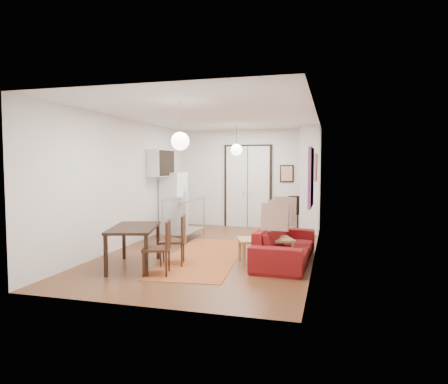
% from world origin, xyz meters
% --- Properties ---
extents(floor, '(7.00, 7.00, 0.00)m').
position_xyz_m(floor, '(0.00, 0.00, 0.00)').
color(floor, brown).
rests_on(floor, ground).
extents(ceiling, '(4.20, 7.00, 0.02)m').
position_xyz_m(ceiling, '(0.00, 0.00, 2.90)').
color(ceiling, white).
rests_on(ceiling, wall_back).
extents(wall_back, '(4.20, 0.02, 2.90)m').
position_xyz_m(wall_back, '(0.00, 3.50, 1.45)').
color(wall_back, silver).
rests_on(wall_back, floor).
extents(wall_front, '(4.20, 0.02, 2.90)m').
position_xyz_m(wall_front, '(0.00, -3.50, 1.45)').
color(wall_front, silver).
rests_on(wall_front, floor).
extents(wall_left, '(0.02, 7.00, 2.90)m').
position_xyz_m(wall_left, '(-2.10, 0.00, 1.45)').
color(wall_left, silver).
rests_on(wall_left, floor).
extents(wall_right, '(0.02, 7.00, 2.90)m').
position_xyz_m(wall_right, '(2.10, 0.00, 1.45)').
color(wall_right, silver).
rests_on(wall_right, floor).
extents(double_doors, '(1.44, 0.06, 2.50)m').
position_xyz_m(double_doors, '(0.00, 3.46, 1.20)').
color(double_doors, silver).
rests_on(double_doors, wall_back).
extents(stub_partition, '(0.50, 0.10, 2.90)m').
position_xyz_m(stub_partition, '(1.85, 2.55, 1.45)').
color(stub_partition, silver).
rests_on(stub_partition, floor).
extents(wall_cabinet, '(0.35, 1.00, 0.70)m').
position_xyz_m(wall_cabinet, '(-1.92, 1.50, 1.90)').
color(wall_cabinet, white).
rests_on(wall_cabinet, wall_left).
extents(painting_popart, '(0.05, 1.00, 1.00)m').
position_xyz_m(painting_popart, '(2.08, -1.25, 1.65)').
color(painting_popart, red).
rests_on(painting_popart, wall_right).
extents(painting_abstract, '(0.05, 0.50, 0.60)m').
position_xyz_m(painting_abstract, '(2.08, 0.80, 1.80)').
color(painting_abstract, beige).
rests_on(painting_abstract, wall_right).
extents(poster_back, '(0.40, 0.03, 0.50)m').
position_xyz_m(poster_back, '(1.15, 3.47, 1.60)').
color(poster_back, red).
rests_on(poster_back, wall_back).
extents(print_left, '(0.03, 0.44, 0.54)m').
position_xyz_m(print_left, '(-2.07, 2.00, 1.95)').
color(print_left, '#94643D').
rests_on(print_left, wall_left).
extents(pendant_back, '(0.30, 0.30, 0.80)m').
position_xyz_m(pendant_back, '(0.00, 2.00, 2.25)').
color(pendant_back, white).
rests_on(pendant_back, ceiling).
extents(pendant_front, '(0.30, 0.30, 0.80)m').
position_xyz_m(pendant_front, '(0.00, -2.00, 2.25)').
color(pendant_front, white).
rests_on(pendant_front, ceiling).
extents(kilim_rug, '(1.68, 3.74, 0.01)m').
position_xyz_m(kilim_rug, '(-0.05, -0.59, 0.00)').
color(kilim_rug, '#B35D2C').
rests_on(kilim_rug, floor).
extents(sofa, '(2.38, 1.02, 0.68)m').
position_xyz_m(sofa, '(1.57, -0.56, 0.34)').
color(sofa, maroon).
rests_on(sofa, floor).
extents(coffee_table, '(1.17, 0.93, 0.46)m').
position_xyz_m(coffee_table, '(1.21, -0.69, 0.40)').
color(coffee_table, '#AA8750').
rests_on(coffee_table, floor).
extents(potted_plant, '(0.48, 0.50, 0.45)m').
position_xyz_m(potted_plant, '(1.31, -0.69, 0.68)').
color(potted_plant, '#335D2A').
rests_on(potted_plant, coffee_table).
extents(kitchen_counter, '(0.72, 1.36, 1.02)m').
position_xyz_m(kitchen_counter, '(-1.15, 1.17, 0.68)').
color(kitchen_counter, '#B8BABD').
rests_on(kitchen_counter, floor).
extents(bowl, '(0.25, 0.25, 0.06)m').
position_xyz_m(bowl, '(-1.15, 0.87, 1.05)').
color(bowl, silver).
rests_on(bowl, kitchen_counter).
extents(soap_bottle, '(0.10, 0.10, 0.21)m').
position_xyz_m(soap_bottle, '(-1.20, 1.42, 1.13)').
color(soap_bottle, '#5095AE').
rests_on(soap_bottle, kitchen_counter).
extents(fridge, '(0.66, 0.66, 1.65)m').
position_xyz_m(fridge, '(-1.75, 1.93, 0.82)').
color(fridge, white).
rests_on(fridge, floor).
extents(dining_table, '(1.10, 1.50, 0.75)m').
position_xyz_m(dining_table, '(-1.03, -1.69, 0.66)').
color(dining_table, black).
rests_on(dining_table, floor).
extents(dining_chair_near, '(0.54, 0.67, 0.92)m').
position_xyz_m(dining_chair_near, '(-0.43, -1.25, 0.53)').
color(dining_chair_near, '#3D2013').
rests_on(dining_chair_near, floor).
extents(dining_chair_far, '(0.54, 0.67, 0.92)m').
position_xyz_m(dining_chair_far, '(-0.43, -1.95, 0.53)').
color(dining_chair_far, '#3D2013').
rests_on(dining_chair_far, floor).
extents(black_side_chair, '(0.60, 0.62, 1.00)m').
position_xyz_m(black_side_chair, '(1.38, 3.25, 0.59)').
color(black_side_chair, black).
rests_on(black_side_chair, floor).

